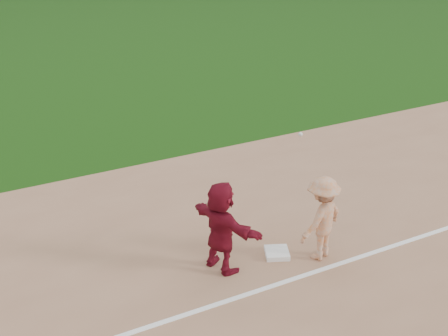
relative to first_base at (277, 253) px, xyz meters
name	(u,v)px	position (x,y,z in m)	size (l,w,h in m)	color
ground	(260,260)	(-0.37, 0.02, -0.07)	(160.00, 160.00, 0.00)	#153D0B
foul_line	(282,283)	(-0.37, -0.78, -0.05)	(60.00, 0.10, 0.01)	white
first_base	(277,253)	(0.00, 0.00, 0.00)	(0.45, 0.45, 0.10)	white
base_runner	(221,227)	(-1.13, 0.12, 0.83)	(1.64, 0.52, 1.76)	maroon
first_base_play	(322,218)	(0.69, -0.39, 0.79)	(1.23, 0.95, 2.51)	#AAAAAD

